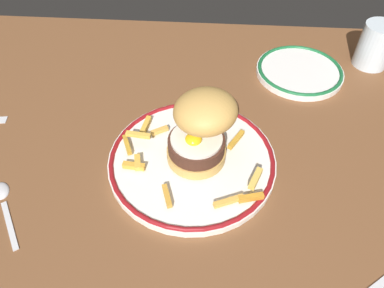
# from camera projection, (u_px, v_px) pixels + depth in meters

# --- Properties ---
(ground_plane) EXTENTS (1.32, 0.99, 0.04)m
(ground_plane) POSITION_uv_depth(u_px,v_px,m) (219.00, 186.00, 0.59)
(ground_plane) COLOR brown
(dinner_plate) EXTENTS (0.28, 0.28, 0.02)m
(dinner_plate) POSITION_uv_depth(u_px,v_px,m) (192.00, 159.00, 0.60)
(dinner_plate) COLOR white
(dinner_plate) RESTS_ON ground_plane
(burger) EXTENTS (0.13, 0.12, 0.12)m
(burger) POSITION_uv_depth(u_px,v_px,m) (201.00, 127.00, 0.55)
(burger) COLOR tan
(burger) RESTS_ON dinner_plate
(fries_pile) EXTENTS (0.24, 0.19, 0.02)m
(fries_pile) POSITION_uv_depth(u_px,v_px,m) (184.00, 158.00, 0.58)
(fries_pile) COLOR gold
(fries_pile) RESTS_ON dinner_plate
(water_glass) EXTENTS (0.07, 0.07, 0.09)m
(water_glass) POSITION_uv_depth(u_px,v_px,m) (375.00, 48.00, 0.76)
(water_glass) COLOR silver
(water_glass) RESTS_ON ground_plane
(side_plate) EXTENTS (0.18, 0.18, 0.02)m
(side_plate) POSITION_uv_depth(u_px,v_px,m) (300.00, 71.00, 0.76)
(side_plate) COLOR white
(side_plate) RESTS_ON ground_plane
(spoon) EXTENTS (0.09, 0.12, 0.01)m
(spoon) POSITION_uv_depth(u_px,v_px,m) (2.00, 197.00, 0.55)
(spoon) COLOR silver
(spoon) RESTS_ON ground_plane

